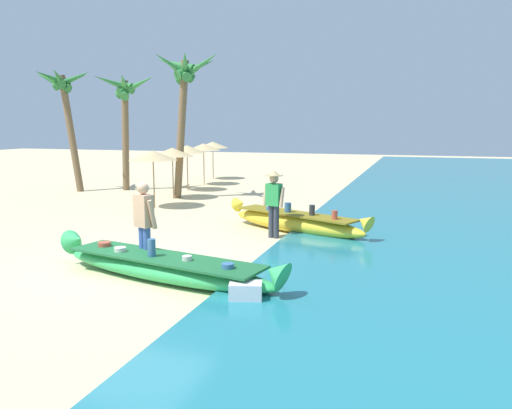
{
  "coord_description": "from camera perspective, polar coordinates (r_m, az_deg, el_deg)",
  "views": [
    {
      "loc": [
        5.18,
        -8.19,
        2.73
      ],
      "look_at": [
        1.58,
        2.76,
        0.9
      ],
      "focal_mm": 35.03,
      "sensor_mm": 36.0,
      "label": 1
    }
  ],
  "objects": [
    {
      "name": "parasol_row_3",
      "position": [
        23.26,
        -6.01,
        6.55
      ],
      "size": [
        1.6,
        1.6,
        1.91
      ],
      "color": "#8E6B47",
      "rests_on": "ground"
    },
    {
      "name": "person_tourist_customer",
      "position": [
        9.57,
        -12.65,
        -1.88
      ],
      "size": [
        0.58,
        0.41,
        1.69
      ],
      "color": "#3D5BA8",
      "rests_on": "ground"
    },
    {
      "name": "parasol_row_2",
      "position": [
        21.23,
        -7.88,
        6.28
      ],
      "size": [
        1.6,
        1.6,
        1.91
      ],
      "color": "#8E6B47",
      "rests_on": "ground"
    },
    {
      "name": "palm_tree_mid_cluster",
      "position": [
        22.42,
        -21.1,
        11.89
      ],
      "size": [
        2.67,
        2.59,
        5.07
      ],
      "color": "brown",
      "rests_on": "ground"
    },
    {
      "name": "palm_tree_leaning_seaward",
      "position": [
        21.85,
        -14.74,
        11.93
      ],
      "size": [
        2.7,
        2.71,
        4.89
      ],
      "color": "brown",
      "rests_on": "ground"
    },
    {
      "name": "palm_tree_tall_inland",
      "position": [
        18.99,
        -8.13,
        13.77
      ],
      "size": [
        2.71,
        2.7,
        5.41
      ],
      "color": "brown",
      "rests_on": "ground"
    },
    {
      "name": "boat_green_foreground",
      "position": [
        9.09,
        -10.51,
        -7.01
      ],
      "size": [
        4.93,
        1.72,
        0.75
      ],
      "color": "#38B760",
      "rests_on": "ground"
    },
    {
      "name": "parasol_row_4",
      "position": [
        25.74,
        -4.95,
        6.8
      ],
      "size": [
        1.6,
        1.6,
        1.91
      ],
      "color": "#8E6B47",
      "rests_on": "ground"
    },
    {
      "name": "cooler_box",
      "position": [
        7.78,
        -1.2,
        -10.15
      ],
      "size": [
        0.57,
        0.46,
        0.35
      ],
      "primitive_type": "cube",
      "rotation": [
        0.0,
        0.0,
        0.28
      ],
      "color": "silver",
      "rests_on": "ground"
    },
    {
      "name": "parasol_row_1",
      "position": [
        18.94,
        -9.53,
        5.92
      ],
      "size": [
        1.6,
        1.6,
        1.91
      ],
      "color": "#8E6B47",
      "rests_on": "ground"
    },
    {
      "name": "parasol_row_0",
      "position": [
        16.93,
        -11.68,
        5.51
      ],
      "size": [
        1.6,
        1.6,
        1.91
      ],
      "color": "#8E6B47",
      "rests_on": "ground"
    },
    {
      "name": "ground_plane",
      "position": [
        10.07,
        -13.67,
        -6.97
      ],
      "size": [
        80.0,
        80.0,
        0.0
      ],
      "primitive_type": "plane",
      "color": "beige"
    },
    {
      "name": "person_vendor_hatted",
      "position": [
        12.12,
        2.05,
        0.64
      ],
      "size": [
        0.58,
        0.44,
        1.67
      ],
      "color": "#333842",
      "rests_on": "ground"
    },
    {
      "name": "boat_yellow_midground",
      "position": [
        12.85,
        4.55,
        -1.98
      ],
      "size": [
        4.17,
        2.31,
        0.78
      ],
      "color": "yellow",
      "rests_on": "ground"
    }
  ]
}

